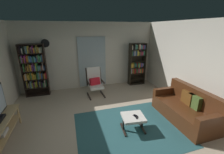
{
  "coord_description": "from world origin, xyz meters",
  "views": [
    {
      "loc": [
        -0.82,
        -2.98,
        2.38
      ],
      "look_at": [
        0.38,
        0.99,
        0.98
      ],
      "focal_mm": 23.58,
      "sensor_mm": 36.0,
      "label": 1
    }
  ],
  "objects_px": {
    "lounge_armchair": "(95,81)",
    "cell_phone": "(136,116)",
    "wall_clock": "(45,43)",
    "tv_stand": "(0,128)",
    "ottoman": "(133,118)",
    "bookshelf_near_tv": "(34,69)",
    "bookshelf_near_sofa": "(137,62)",
    "tv_remote": "(137,117)",
    "leather_sofa": "(186,108)"
  },
  "relations": [
    {
      "from": "bookshelf_near_tv",
      "to": "cell_phone",
      "type": "xyz_separation_m",
      "value": [
        2.59,
        -2.86,
        -0.63
      ]
    },
    {
      "from": "bookshelf_near_tv",
      "to": "leather_sofa",
      "type": "height_order",
      "value": "bookshelf_near_tv"
    },
    {
      "from": "bookshelf_near_sofa",
      "to": "lounge_armchair",
      "type": "bearing_deg",
      "value": -162.82
    },
    {
      "from": "bookshelf_near_sofa",
      "to": "leather_sofa",
      "type": "height_order",
      "value": "bookshelf_near_sofa"
    },
    {
      "from": "tv_remote",
      "to": "wall_clock",
      "type": "relative_size",
      "value": 0.5
    },
    {
      "from": "lounge_armchair",
      "to": "cell_phone",
      "type": "relative_size",
      "value": 7.3
    },
    {
      "from": "lounge_armchair",
      "to": "cell_phone",
      "type": "bearing_deg",
      "value": -76.01
    },
    {
      "from": "tv_stand",
      "to": "tv_remote",
      "type": "height_order",
      "value": "tv_stand"
    },
    {
      "from": "bookshelf_near_sofa",
      "to": "cell_phone",
      "type": "xyz_separation_m",
      "value": [
        -1.38,
        -2.86,
        -0.63
      ]
    },
    {
      "from": "bookshelf_near_sofa",
      "to": "leather_sofa",
      "type": "relative_size",
      "value": 1.02
    },
    {
      "from": "leather_sofa",
      "to": "lounge_armchair",
      "type": "height_order",
      "value": "lounge_armchair"
    },
    {
      "from": "tv_stand",
      "to": "lounge_armchair",
      "type": "relative_size",
      "value": 1.32
    },
    {
      "from": "tv_stand",
      "to": "ottoman",
      "type": "relative_size",
      "value": 2.35
    },
    {
      "from": "bookshelf_near_sofa",
      "to": "ottoman",
      "type": "distance_m",
      "value": 3.25
    },
    {
      "from": "bookshelf_near_sofa",
      "to": "cell_phone",
      "type": "bearing_deg",
      "value": -115.73
    },
    {
      "from": "lounge_armchair",
      "to": "tv_stand",
      "type": "bearing_deg",
      "value": -143.1
    },
    {
      "from": "lounge_armchair",
      "to": "ottoman",
      "type": "xyz_separation_m",
      "value": [
        0.51,
        -2.23,
        -0.23
      ]
    },
    {
      "from": "ottoman",
      "to": "cell_phone",
      "type": "relative_size",
      "value": 4.09
    },
    {
      "from": "tv_stand",
      "to": "leather_sofa",
      "type": "relative_size",
      "value": 0.77
    },
    {
      "from": "bookshelf_near_tv",
      "to": "cell_phone",
      "type": "bearing_deg",
      "value": -47.81
    },
    {
      "from": "tv_stand",
      "to": "bookshelf_near_tv",
      "type": "xyz_separation_m",
      "value": [
        0.35,
        2.39,
        0.65
      ]
    },
    {
      "from": "bookshelf_near_sofa",
      "to": "cell_phone",
      "type": "relative_size",
      "value": 12.67
    },
    {
      "from": "leather_sofa",
      "to": "bookshelf_near_tv",
      "type": "bearing_deg",
      "value": 145.2
    },
    {
      "from": "wall_clock",
      "to": "cell_phone",
      "type": "bearing_deg",
      "value": -55.05
    },
    {
      "from": "tv_stand",
      "to": "lounge_armchair",
      "type": "bearing_deg",
      "value": 36.9
    },
    {
      "from": "ottoman",
      "to": "tv_remote",
      "type": "xyz_separation_m",
      "value": [
        0.05,
        -0.07,
        0.08
      ]
    },
    {
      "from": "bookshelf_near_tv",
      "to": "tv_remote",
      "type": "height_order",
      "value": "bookshelf_near_tv"
    },
    {
      "from": "bookshelf_near_tv",
      "to": "bookshelf_near_sofa",
      "type": "height_order",
      "value": "bookshelf_near_tv"
    },
    {
      "from": "lounge_armchair",
      "to": "cell_phone",
      "type": "height_order",
      "value": "lounge_armchair"
    },
    {
      "from": "leather_sofa",
      "to": "lounge_armchair",
      "type": "bearing_deg",
      "value": 132.55
    },
    {
      "from": "tv_remote",
      "to": "wall_clock",
      "type": "xyz_separation_m",
      "value": [
        -2.15,
        3.12,
        1.47
      ]
    },
    {
      "from": "ottoman",
      "to": "wall_clock",
      "type": "height_order",
      "value": "wall_clock"
    },
    {
      "from": "bookshelf_near_sofa",
      "to": "tv_remote",
      "type": "xyz_separation_m",
      "value": [
        -1.37,
        -2.9,
        -0.62
      ]
    },
    {
      "from": "lounge_armchair",
      "to": "wall_clock",
      "type": "bearing_deg",
      "value": 152.71
    },
    {
      "from": "tv_stand",
      "to": "ottoman",
      "type": "xyz_separation_m",
      "value": [
        2.89,
        -0.44,
        -0.04
      ]
    },
    {
      "from": "bookshelf_near_sofa",
      "to": "wall_clock",
      "type": "bearing_deg",
      "value": 176.45
    },
    {
      "from": "lounge_armchair",
      "to": "cell_phone",
      "type": "xyz_separation_m",
      "value": [
        0.56,
        -2.26,
        -0.16
      ]
    },
    {
      "from": "cell_phone",
      "to": "leather_sofa",
      "type": "bearing_deg",
      "value": -11.67
    },
    {
      "from": "tv_stand",
      "to": "bookshelf_near_sofa",
      "type": "distance_m",
      "value": 4.98
    },
    {
      "from": "cell_phone",
      "to": "lounge_armchair",
      "type": "bearing_deg",
      "value": 91.3
    },
    {
      "from": "bookshelf_near_tv",
      "to": "leather_sofa",
      "type": "distance_m",
      "value": 5.01
    },
    {
      "from": "tv_remote",
      "to": "leather_sofa",
      "type": "bearing_deg",
      "value": 23.24
    },
    {
      "from": "tv_stand",
      "to": "leather_sofa",
      "type": "height_order",
      "value": "leather_sofa"
    },
    {
      "from": "leather_sofa",
      "to": "bookshelf_near_sofa",
      "type": "bearing_deg",
      "value": 92.19
    },
    {
      "from": "bookshelf_near_tv",
      "to": "leather_sofa",
      "type": "bearing_deg",
      "value": -34.8
    },
    {
      "from": "bookshelf_near_sofa",
      "to": "ottoman",
      "type": "bearing_deg",
      "value": -116.73
    },
    {
      "from": "lounge_armchair",
      "to": "ottoman",
      "type": "bearing_deg",
      "value": -77.04
    },
    {
      "from": "tv_remote",
      "to": "ottoman",
      "type": "bearing_deg",
      "value": 146.76
    },
    {
      "from": "leather_sofa",
      "to": "wall_clock",
      "type": "distance_m",
      "value": 4.99
    },
    {
      "from": "tv_stand",
      "to": "tv_remote",
      "type": "xyz_separation_m",
      "value": [
        2.95,
        -0.52,
        0.03
      ]
    }
  ]
}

